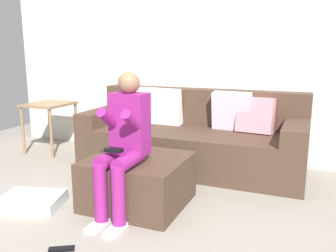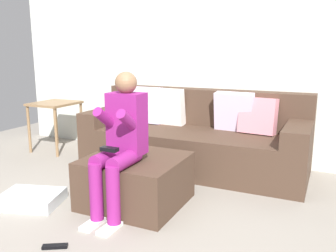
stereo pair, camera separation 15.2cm
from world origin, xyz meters
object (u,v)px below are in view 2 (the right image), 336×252
at_px(remote_near_ottoman, 55,246).
at_px(person_seated, 120,139).
at_px(couch_sectional, 195,138).
at_px(ottoman, 136,180).
at_px(storage_bin, 31,199).
at_px(side_table, 55,110).

bearing_deg(remote_near_ottoman, person_seated, 49.47).
bearing_deg(person_seated, couch_sectional, 85.06).
relative_size(couch_sectional, remote_near_ottoman, 14.67).
bearing_deg(ottoman, remote_near_ottoman, -98.85).
bearing_deg(couch_sectional, person_seated, -94.94).
relative_size(couch_sectional, storage_bin, 4.94).
distance_m(person_seated, storage_bin, 1.01).
bearing_deg(person_seated, storage_bin, -165.24).
distance_m(ottoman, remote_near_ottoman, 0.90).
distance_m(storage_bin, remote_near_ottoman, 0.82).
bearing_deg(storage_bin, side_table, 124.91).
relative_size(person_seated, side_table, 1.77).
xyz_separation_m(couch_sectional, storage_bin, (-0.92, -1.60, -0.29)).
relative_size(couch_sectional, person_seated, 2.15).
height_order(ottoman, storage_bin, ottoman).
height_order(couch_sectional, storage_bin, couch_sectional).
distance_m(ottoman, person_seated, 0.47).
bearing_deg(couch_sectional, side_table, -176.14).
bearing_deg(ottoman, side_table, 150.28).
distance_m(couch_sectional, person_seated, 1.42).
xyz_separation_m(person_seated, side_table, (-1.83, 1.25, -0.08)).
bearing_deg(ottoman, couch_sectional, 85.00).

